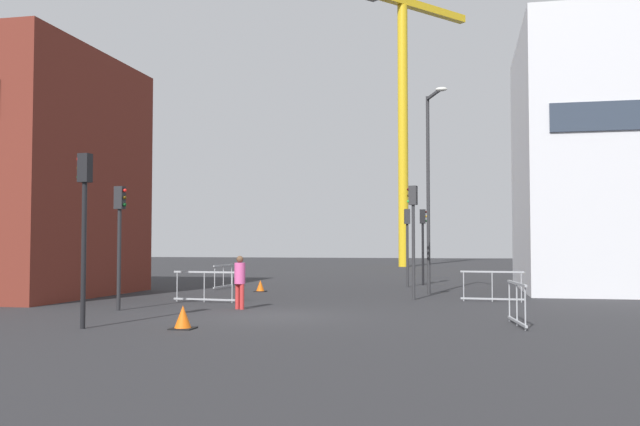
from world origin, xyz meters
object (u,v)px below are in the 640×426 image
at_px(traffic_light_median, 84,211).
at_px(traffic_cone_by_barrier, 260,286).
at_px(traffic_light_corner, 407,234).
at_px(traffic_cone_on_verge, 183,318).
at_px(construction_crane, 404,94).
at_px(traffic_light_near, 423,234).
at_px(traffic_light_far, 120,227).
at_px(traffic_light_verge, 413,223).
at_px(streetlamp_tall, 430,176).
at_px(pedestrian_walking, 240,278).

xyz_separation_m(traffic_light_median, traffic_cone_by_barrier, (0.48, 13.25, -2.60)).
relative_size(traffic_light_corner, traffic_cone_on_verge, 6.54).
relative_size(construction_crane, traffic_light_near, 6.53).
height_order(traffic_light_far, traffic_light_median, traffic_light_median).
relative_size(traffic_light_near, traffic_light_verge, 0.90).
distance_m(traffic_light_verge, traffic_light_median, 12.51).
relative_size(construction_crane, traffic_light_verge, 5.86).
relative_size(traffic_light_verge, traffic_cone_by_barrier, 8.49).
relative_size(construction_crane, streetlamp_tall, 3.04).
height_order(streetlamp_tall, traffic_cone_on_verge, streetlamp_tall).
height_order(traffic_light_near, traffic_cone_by_barrier, traffic_light_near).
bearing_deg(traffic_light_verge, traffic_light_median, -125.01).
xyz_separation_m(traffic_light_median, traffic_cone_on_verge, (2.39, 0.42, -2.56)).
bearing_deg(streetlamp_tall, traffic_light_median, -121.02).
distance_m(traffic_light_verge, pedestrian_walking, 7.16).
xyz_separation_m(traffic_light_corner, pedestrian_walking, (-4.23, -12.14, -1.52)).
height_order(streetlamp_tall, traffic_cone_by_barrier, streetlamp_tall).
xyz_separation_m(traffic_light_corner, traffic_cone_on_verge, (-3.97, -17.21, -2.23)).
bearing_deg(traffic_light_corner, traffic_light_far, -120.19).
distance_m(streetlamp_tall, traffic_cone_by_barrier, 8.50).
relative_size(construction_crane, traffic_cone_on_verge, 43.37).
xyz_separation_m(construction_crane, traffic_light_far, (-5.16, -42.24, -12.84)).
relative_size(traffic_light_corner, pedestrian_walking, 2.21).
distance_m(traffic_light_far, traffic_cone_by_barrier, 9.38).
height_order(construction_crane, pedestrian_walking, construction_crane).
bearing_deg(traffic_cone_by_barrier, construction_crane, 84.31).
height_order(traffic_light_median, traffic_cone_on_verge, traffic_light_median).
relative_size(streetlamp_tall, pedestrian_walking, 4.83).
relative_size(traffic_light_near, pedestrian_walking, 2.25).
relative_size(traffic_light_far, traffic_cone_on_verge, 6.77).
relative_size(traffic_light_far, traffic_light_corner, 1.04).
relative_size(traffic_light_median, traffic_light_corner, 1.15).
bearing_deg(traffic_light_median, traffic_cone_on_verge, 10.01).
xyz_separation_m(traffic_light_far, traffic_cone_by_barrier, (1.84, 8.90, -2.34)).
bearing_deg(traffic_light_verge, traffic_light_near, 91.10).
bearing_deg(pedestrian_walking, traffic_light_near, 70.60).
relative_size(traffic_light_verge, traffic_cone_on_verge, 7.40).
relative_size(traffic_light_far, traffic_light_verge, 0.91).
bearing_deg(construction_crane, traffic_light_verge, -84.70).
xyz_separation_m(construction_crane, streetlamp_tall, (3.87, -33.83, -10.67)).
bearing_deg(traffic_light_corner, traffic_light_near, 69.45).
relative_size(traffic_light_median, traffic_cone_on_verge, 7.53).
height_order(traffic_light_far, traffic_cone_on_verge, traffic_light_far).
relative_size(traffic_light_far, traffic_cone_by_barrier, 7.77).
bearing_deg(traffic_light_far, streetlamp_tall, 42.93).
height_order(pedestrian_walking, traffic_cone_on_verge, pedestrian_walking).
bearing_deg(streetlamp_tall, traffic_cone_by_barrier, 176.11).
distance_m(construction_crane, traffic_light_near, 30.32).
xyz_separation_m(traffic_cone_by_barrier, traffic_cone_on_verge, (1.91, -12.83, 0.04)).
distance_m(traffic_light_far, traffic_light_verge, 10.37).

